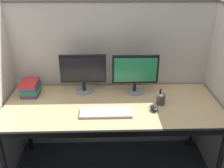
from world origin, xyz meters
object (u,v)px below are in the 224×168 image
pen_cup (161,99)px  book_stack (31,88)px  monitor_left (83,71)px  computer_mouse (154,108)px  desk (112,110)px  keyboard_main (106,113)px  monitor_right (135,72)px

pen_cup → book_stack: (-1.19, 0.22, 0.02)m
monitor_left → computer_mouse: monitor_left is taller
desk → computer_mouse: computer_mouse is taller
keyboard_main → book_stack: size_ratio=2.01×
desk → book_stack: book_stack is taller
keyboard_main → monitor_right: bearing=54.0°
monitor_left → computer_mouse: 0.74m
keyboard_main → monitor_left: bearing=117.0°
keyboard_main → book_stack: (-0.71, 0.37, 0.06)m
keyboard_main → book_stack: bearing=152.3°
monitor_left → keyboard_main: bearing=-63.0°
book_stack → desk: bearing=-17.3°
book_stack → keyboard_main: bearing=-27.7°
monitor_left → keyboard_main: monitor_left is taller
desk → book_stack: bearing=162.7°
monitor_right → book_stack: size_ratio=2.01×
keyboard_main → computer_mouse: 0.41m
computer_mouse → monitor_left: bearing=149.6°
desk → monitor_left: monitor_left is taller
desk → monitor_right: bearing=48.1°
monitor_left → pen_cup: 0.76m
computer_mouse → book_stack: (-1.12, 0.33, 0.05)m
pen_cup → book_stack: size_ratio=0.71×
computer_mouse → monitor_right: bearing=111.7°
monitor_left → pen_cup: monitor_left is taller
monitor_right → pen_cup: size_ratio=2.82×
desk → keyboard_main: (-0.05, -0.13, 0.06)m
computer_mouse → book_stack: 1.16m
monitor_left → book_stack: (-0.50, -0.04, -0.15)m
computer_mouse → pen_cup: pen_cup is taller
keyboard_main → pen_cup: (0.48, 0.15, 0.04)m
book_stack → monitor_left: bearing=4.3°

